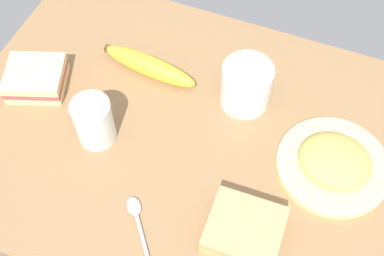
# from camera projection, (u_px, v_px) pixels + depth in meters

# --- Properties ---
(tabletop) EXTENTS (0.90, 0.64, 0.02)m
(tabletop) POSITION_uv_depth(u_px,v_px,m) (192.00, 140.00, 0.95)
(tabletop) COLOR #936D47
(tabletop) RESTS_ON ground
(plate_of_food) EXTENTS (0.20, 0.20, 0.05)m
(plate_of_food) POSITION_uv_depth(u_px,v_px,m) (334.00, 163.00, 0.89)
(plate_of_food) COLOR #EAE58C
(plate_of_food) RESTS_ON tabletop
(coffee_mug_black) EXTENTS (0.10, 0.12, 0.09)m
(coffee_mug_black) POSITION_uv_depth(u_px,v_px,m) (246.00, 85.00, 0.94)
(coffee_mug_black) COLOR white
(coffee_mug_black) RESTS_ON tabletop
(sandwich_main) EXTENTS (0.14, 0.13, 0.04)m
(sandwich_main) POSITION_uv_depth(u_px,v_px,m) (35.00, 79.00, 0.98)
(sandwich_main) COLOR beige
(sandwich_main) RESTS_ON tabletop
(sandwich_side) EXTENTS (0.12, 0.11, 0.04)m
(sandwich_side) POSITION_uv_depth(u_px,v_px,m) (244.00, 231.00, 0.81)
(sandwich_side) COLOR tan
(sandwich_side) RESTS_ON tabletop
(glass_of_milk) EXTENTS (0.07, 0.07, 0.09)m
(glass_of_milk) POSITION_uv_depth(u_px,v_px,m) (94.00, 123.00, 0.90)
(glass_of_milk) COLOR silver
(glass_of_milk) RESTS_ON tabletop
(banana) EXTENTS (0.21, 0.06, 0.04)m
(banana) POSITION_uv_depth(u_px,v_px,m) (149.00, 66.00, 1.00)
(banana) COLOR yellow
(banana) RESTS_ON tabletop
(spoon) EXTENTS (0.09, 0.11, 0.01)m
(spoon) POSITION_uv_depth(u_px,v_px,m) (137.00, 219.00, 0.84)
(spoon) COLOR silver
(spoon) RESTS_ON tabletop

